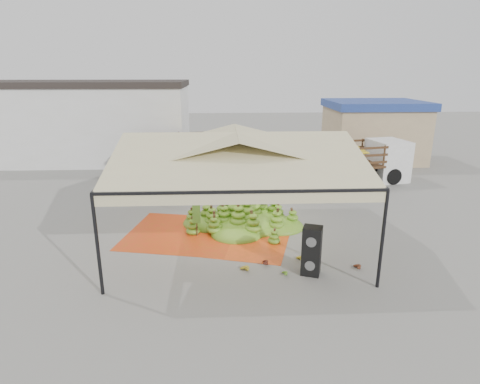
{
  "coord_description": "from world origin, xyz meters",
  "views": [
    {
      "loc": [
        -0.55,
        -14.29,
        6.17
      ],
      "look_at": [
        0.2,
        1.5,
        1.3
      ],
      "focal_mm": 30.0,
      "sensor_mm": 36.0,
      "label": 1
    }
  ],
  "objects_px": {
    "vendor": "(213,179)",
    "truck_right": "(353,157)",
    "truck_left": "(201,149)",
    "banana_heap": "(245,213)",
    "speaker_stack": "(312,251)"
  },
  "relations": [
    {
      "from": "banana_heap",
      "to": "vendor",
      "type": "height_order",
      "value": "vendor"
    },
    {
      "from": "truck_right",
      "to": "speaker_stack",
      "type": "bearing_deg",
      "value": -124.96
    },
    {
      "from": "banana_heap",
      "to": "vendor",
      "type": "bearing_deg",
      "value": 106.13
    },
    {
      "from": "vendor",
      "to": "truck_right",
      "type": "height_order",
      "value": "truck_right"
    },
    {
      "from": "banana_heap",
      "to": "speaker_stack",
      "type": "height_order",
      "value": "speaker_stack"
    },
    {
      "from": "banana_heap",
      "to": "truck_left",
      "type": "height_order",
      "value": "truck_left"
    },
    {
      "from": "banana_heap",
      "to": "speaker_stack",
      "type": "bearing_deg",
      "value": -66.32
    },
    {
      "from": "banana_heap",
      "to": "truck_left",
      "type": "distance_m",
      "value": 8.92
    },
    {
      "from": "vendor",
      "to": "truck_right",
      "type": "distance_m",
      "value": 8.03
    },
    {
      "from": "banana_heap",
      "to": "truck_right",
      "type": "xyz_separation_m",
      "value": [
        6.45,
        6.39,
        0.86
      ]
    },
    {
      "from": "vendor",
      "to": "speaker_stack",
      "type": "bearing_deg",
      "value": 132.73
    },
    {
      "from": "vendor",
      "to": "truck_left",
      "type": "bearing_deg",
      "value": -55.8
    },
    {
      "from": "speaker_stack",
      "to": "truck_right",
      "type": "relative_size",
      "value": 0.23
    },
    {
      "from": "banana_heap",
      "to": "speaker_stack",
      "type": "xyz_separation_m",
      "value": [
        1.81,
        -4.12,
        0.24
      ]
    },
    {
      "from": "speaker_stack",
      "to": "truck_right",
      "type": "bearing_deg",
      "value": 86.37
    }
  ]
}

